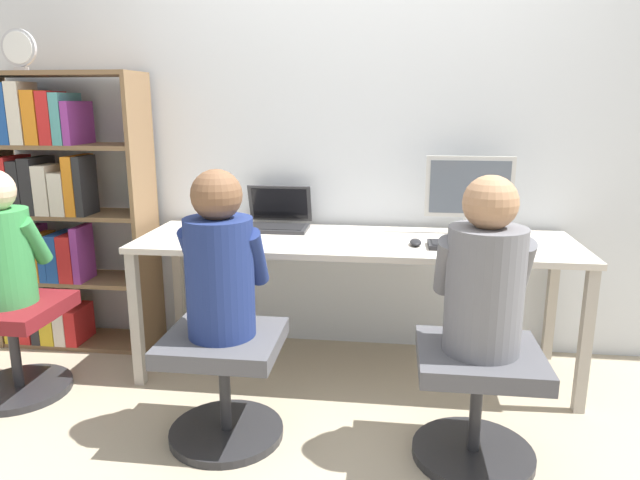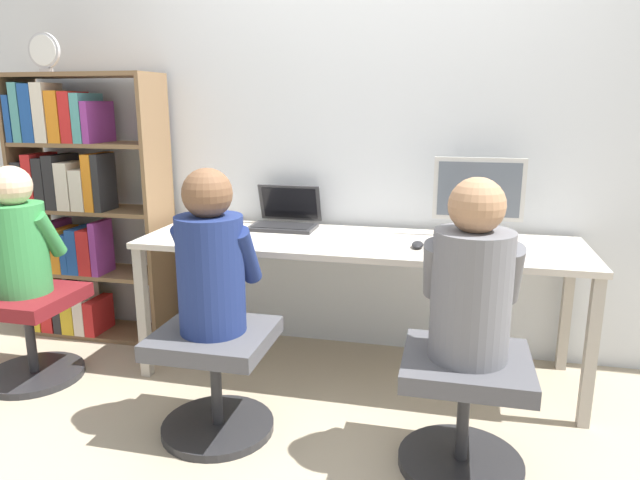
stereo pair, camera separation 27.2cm
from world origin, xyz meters
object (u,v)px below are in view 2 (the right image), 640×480
object	(u,v)px
person_near_shelf	(18,237)
desk_clock	(44,51)
desktop_monitor	(478,195)
person_at_laptop	(211,260)
keyboard	(474,249)
office_chair_right	(216,371)
bookshelf	(75,209)
office_chair_left	(464,402)
office_chair_side	(29,327)
laptop	(285,219)
person_at_monitor	(472,280)

from	to	relation	value
person_near_shelf	desk_clock	bearing A→B (deg)	105.76
desktop_monitor	person_at_laptop	world-z (taller)	person_at_laptop
keyboard	office_chair_right	xyz separation A→B (m)	(-1.06, -0.58, -0.46)
bookshelf	office_chair_left	bearing A→B (deg)	-20.68
office_chair_side	person_near_shelf	bearing A→B (deg)	90.00
person_at_laptop	person_near_shelf	bearing A→B (deg)	168.02
laptop	office_chair_left	world-z (taller)	laptop
person_at_laptop	person_near_shelf	xyz separation A→B (m)	(-1.13, 0.24, -0.02)
person_at_laptop	office_chair_side	world-z (taller)	person_at_laptop
keyboard	person_at_laptop	world-z (taller)	person_at_laptop
keyboard	office_chair_left	xyz separation A→B (m)	(-0.02, -0.60, -0.46)
desk_clock	keyboard	bearing A→B (deg)	-4.54
bookshelf	office_chair_side	bearing A→B (deg)	-79.54
office_chair_left	person_near_shelf	world-z (taller)	person_near_shelf
office_chair_left	person_at_laptop	world-z (taller)	person_at_laptop
desktop_monitor	office_chair_right	bearing A→B (deg)	-140.22
office_chair_left	desk_clock	world-z (taller)	desk_clock
desktop_monitor	laptop	distance (m)	1.04
keyboard	person_at_monitor	size ratio (longest dim) A/B	0.59
desktop_monitor	person_at_monitor	bearing A→B (deg)	-92.65
person_at_monitor	bookshelf	size ratio (longest dim) A/B	0.43
desktop_monitor	person_near_shelf	xyz separation A→B (m)	(-2.21, -0.65, -0.19)
desktop_monitor	bookshelf	bearing A→B (deg)	-178.56
keyboard	person_at_monitor	distance (m)	0.60
person_at_laptop	laptop	bearing A→B (deg)	86.77
laptop	keyboard	distance (m)	1.06
office_chair_right	desk_clock	distance (m)	2.04
keyboard	bookshelf	world-z (taller)	bookshelf
office_chair_left	office_chair_side	size ratio (longest dim) A/B	1.00
office_chair_side	person_near_shelf	xyz separation A→B (m)	(-0.00, 0.00, 0.47)
keyboard	desk_clock	distance (m)	2.52
person_at_laptop	office_chair_left	bearing A→B (deg)	-1.36
office_chair_left	laptop	bearing A→B (deg)	136.99
office_chair_right	laptop	bearing A→B (deg)	86.79
office_chair_right	desk_clock	xyz separation A→B (m)	(-1.28, 0.77, 1.39)
office_chair_right	person_at_monitor	distance (m)	1.14
person_at_monitor	office_chair_side	xyz separation A→B (m)	(-2.16, 0.26, -0.49)
person_at_monitor	laptop	bearing A→B (deg)	137.13
office_chair_side	desk_clock	bearing A→B (deg)	105.64
keyboard	bookshelf	xyz separation A→B (m)	(-2.30, 0.26, 0.05)
person_at_monitor	desk_clock	xyz separation A→B (m)	(-2.31, 0.78, 0.91)
office_chair_left	person_near_shelf	xyz separation A→B (m)	(-2.16, 0.26, 0.47)
keyboard	person_at_laptop	xyz separation A→B (m)	(-1.06, -0.58, 0.04)
laptop	person_near_shelf	size ratio (longest dim) A/B	0.56
desktop_monitor	keyboard	size ratio (longest dim) A/B	1.13
desktop_monitor	desk_clock	xyz separation A→B (m)	(-2.35, -0.13, 0.73)
office_chair_left	desk_clock	distance (m)	2.81
person_at_monitor	bookshelf	bearing A→B (deg)	159.42
person_at_laptop	bookshelf	distance (m)	1.49
desktop_monitor	office_chair_left	size ratio (longest dim) A/B	0.93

